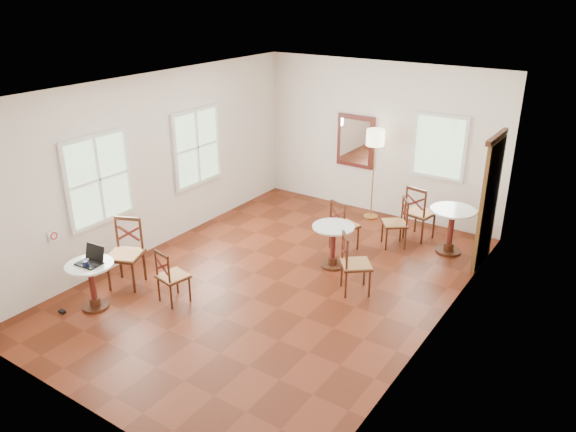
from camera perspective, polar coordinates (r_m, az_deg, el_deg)
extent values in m
plane|color=#602310|center=(8.82, -1.09, -6.63)|extent=(7.00, 7.00, 0.00)
cube|color=white|center=(11.11, 9.33, 7.69)|extent=(5.00, 0.02, 3.00)
cube|color=white|center=(5.94, -21.06, -7.31)|extent=(5.00, 0.02, 3.00)
cube|color=white|center=(9.77, -13.33, 5.30)|extent=(0.02, 7.00, 3.00)
cube|color=white|center=(7.16, 15.47, -1.38)|extent=(0.02, 7.00, 3.00)
cube|color=white|center=(7.80, -1.26, 12.95)|extent=(5.00, 7.00, 0.02)
cube|color=brown|center=(9.49, 19.79, 1.15)|extent=(0.06, 0.90, 2.10)
cube|color=#401E10|center=(9.17, 20.58, 7.57)|extent=(0.08, 1.02, 0.08)
sphere|color=#BF8C3F|center=(9.23, 18.87, 0.34)|extent=(0.07, 0.07, 0.07)
cube|color=#551B16|center=(11.31, 6.90, 7.57)|extent=(0.80, 0.05, 1.05)
cube|color=white|center=(11.28, 6.83, 7.54)|extent=(0.64, 0.02, 0.88)
cube|color=white|center=(8.74, -22.82, -1.86)|extent=(0.02, 0.16, 0.16)
torus|color=red|center=(8.73, -22.76, -1.88)|extent=(0.02, 0.12, 0.12)
cube|color=white|center=(9.01, -18.73, 3.55)|extent=(0.06, 1.22, 1.42)
cube|color=white|center=(10.41, -9.25, 6.97)|extent=(0.06, 1.22, 1.42)
cube|color=white|center=(10.65, 15.15, 6.82)|extent=(1.02, 0.06, 1.22)
cylinder|color=#401E10|center=(8.60, -19.03, -8.68)|extent=(0.38, 0.38, 0.04)
cylinder|color=#401E10|center=(8.57, -19.10, -8.25)|extent=(0.15, 0.15, 0.11)
cylinder|color=#551B16|center=(8.43, -19.34, -6.58)|extent=(0.09, 0.09, 0.57)
cylinder|color=#401E10|center=(8.31, -19.58, -4.98)|extent=(0.13, 0.13, 0.06)
cylinder|color=white|center=(8.29, -19.61, -4.72)|extent=(0.66, 0.66, 0.03)
cylinder|color=#401E10|center=(9.28, 4.53, -5.00)|extent=(0.39, 0.39, 0.04)
cylinder|color=#401E10|center=(9.24, 4.54, -4.57)|extent=(0.16, 0.16, 0.12)
cylinder|color=#551B16|center=(9.11, 4.60, -2.93)|extent=(0.09, 0.09, 0.59)
cylinder|color=#401E10|center=(9.00, 4.65, -1.36)|extent=(0.14, 0.14, 0.06)
cylinder|color=white|center=(8.98, 4.66, -1.10)|extent=(0.68, 0.68, 0.03)
cylinder|color=#401E10|center=(10.10, 16.02, -3.44)|extent=(0.43, 0.43, 0.04)
cylinder|color=#401E10|center=(10.06, 16.07, -3.00)|extent=(0.17, 0.17, 0.13)
cylinder|color=#551B16|center=(9.93, 16.27, -1.31)|extent=(0.10, 0.10, 0.65)
cylinder|color=#401E10|center=(9.82, 16.47, 0.31)|extent=(0.15, 0.15, 0.06)
cylinder|color=white|center=(9.80, 16.50, 0.58)|extent=(0.76, 0.76, 0.03)
cylinder|color=#401E10|center=(8.33, -10.00, -7.35)|extent=(0.03, 0.03, 0.40)
cylinder|color=#401E10|center=(8.18, -11.83, -8.10)|extent=(0.03, 0.03, 0.40)
cylinder|color=#401E10|center=(8.56, -11.24, -6.56)|extent=(0.03, 0.03, 0.40)
cylinder|color=#401E10|center=(8.42, -13.04, -7.27)|extent=(0.03, 0.03, 0.40)
cube|color=#401E10|center=(8.27, -11.64, -6.09)|extent=(0.46, 0.46, 0.03)
cube|color=#AC7545|center=(8.26, -11.65, -6.01)|extent=(0.44, 0.44, 0.04)
cylinder|color=#401E10|center=(7.98, -12.07, -5.50)|extent=(0.03, 0.03, 0.44)
cylinder|color=#401E10|center=(8.22, -13.30, -4.72)|extent=(0.03, 0.03, 0.44)
cube|color=#401E10|center=(8.01, -12.82, -3.82)|extent=(0.34, 0.10, 0.04)
cube|color=#551B16|center=(8.09, -12.70, -5.05)|extent=(0.29, 0.08, 0.19)
cube|color=#551B16|center=(8.09, -12.70, -5.05)|extent=(0.29, 0.08, 0.19)
cylinder|color=#401E10|center=(8.87, -17.84, -5.81)|extent=(0.04, 0.04, 0.50)
cylinder|color=#401E10|center=(9.18, -16.71, -4.66)|extent=(0.04, 0.04, 0.50)
cylinder|color=#401E10|center=(8.70, -15.49, -6.10)|extent=(0.04, 0.04, 0.50)
cylinder|color=#401E10|center=(9.02, -14.44, -4.92)|extent=(0.04, 0.04, 0.50)
cube|color=#401E10|center=(8.83, -16.30, -3.90)|extent=(0.64, 0.64, 0.03)
cube|color=#AC7545|center=(8.82, -16.31, -3.80)|extent=(0.61, 0.61, 0.04)
cylinder|color=#401E10|center=(8.96, -17.09, -1.66)|extent=(0.04, 0.04, 0.55)
cylinder|color=#401E10|center=(8.79, -14.77, -1.88)|extent=(0.04, 0.04, 0.55)
cube|color=#401E10|center=(8.78, -16.12, -0.25)|extent=(0.40, 0.20, 0.06)
cube|color=#551B16|center=(8.87, -15.95, -1.70)|extent=(0.34, 0.17, 0.24)
cube|color=#551B16|center=(8.87, -15.95, -1.70)|extent=(0.34, 0.17, 0.24)
cylinder|color=#401E10|center=(9.80, 7.14, -2.26)|extent=(0.03, 0.03, 0.43)
cylinder|color=#401E10|center=(9.58, 5.66, -2.79)|extent=(0.03, 0.03, 0.43)
cylinder|color=#401E10|center=(10.02, 5.79, -1.61)|extent=(0.03, 0.03, 0.43)
cylinder|color=#401E10|center=(9.81, 4.31, -2.11)|extent=(0.03, 0.03, 0.43)
cube|color=#401E10|center=(9.71, 5.78, -1.01)|extent=(0.53, 0.53, 0.03)
cube|color=#AC7545|center=(9.71, 5.78, -0.94)|extent=(0.51, 0.51, 0.04)
cylinder|color=#401E10|center=(9.40, 5.76, -0.30)|extent=(0.03, 0.03, 0.48)
cylinder|color=#401E10|center=(9.63, 4.39, 0.33)|extent=(0.03, 0.03, 0.48)
cube|color=#401E10|center=(9.43, 5.11, 1.25)|extent=(0.35, 0.15, 0.05)
cube|color=#551B16|center=(9.51, 5.07, 0.07)|extent=(0.30, 0.12, 0.21)
cube|color=#551B16|center=(9.51, 5.07, 0.07)|extent=(0.30, 0.12, 0.21)
cylinder|color=#401E10|center=(8.38, 8.31, -6.84)|extent=(0.04, 0.04, 0.44)
cylinder|color=#401E10|center=(8.31, 5.92, -6.98)|extent=(0.04, 0.04, 0.44)
cylinder|color=#401E10|center=(8.68, 7.79, -5.70)|extent=(0.04, 0.04, 0.44)
cylinder|color=#401E10|center=(8.61, 5.48, -5.83)|extent=(0.04, 0.04, 0.44)
cube|color=#401E10|center=(8.39, 6.95, -4.98)|extent=(0.61, 0.61, 0.03)
cube|color=#AC7545|center=(8.38, 6.95, -4.89)|extent=(0.58, 0.58, 0.04)
cylinder|color=#401E10|center=(8.09, 6.05, -4.11)|extent=(0.04, 0.04, 0.49)
cylinder|color=#401E10|center=(8.40, 5.60, -3.03)|extent=(0.04, 0.04, 0.49)
cube|color=#401E10|center=(8.15, 5.88, -2.13)|extent=(0.26, 0.31, 0.05)
cube|color=#551B16|center=(8.24, 5.82, -3.50)|extent=(0.22, 0.26, 0.22)
cube|color=#551B16|center=(8.24, 5.82, -3.50)|extent=(0.22, 0.26, 0.22)
cylinder|color=#401E10|center=(10.49, 14.63, -0.97)|extent=(0.04, 0.04, 0.48)
cylinder|color=#401E10|center=(10.19, 13.53, -1.59)|extent=(0.04, 0.04, 0.48)
cylinder|color=#401E10|center=(10.67, 12.88, -0.40)|extent=(0.04, 0.04, 0.48)
cylinder|color=#401E10|center=(10.37, 11.75, -0.99)|extent=(0.04, 0.04, 0.48)
cube|color=#401E10|center=(10.33, 13.32, 0.26)|extent=(0.54, 0.54, 0.03)
cube|color=#AC7545|center=(10.33, 13.32, 0.34)|extent=(0.52, 0.52, 0.04)
cylinder|color=#401E10|center=(10.00, 13.79, 1.05)|extent=(0.04, 0.04, 0.53)
cylinder|color=#401E10|center=(10.18, 11.97, 1.61)|extent=(0.04, 0.04, 0.53)
cube|color=#401E10|center=(10.00, 12.99, 2.63)|extent=(0.40, 0.11, 0.05)
cube|color=#551B16|center=(10.08, 12.88, 1.39)|extent=(0.34, 0.09, 0.23)
cube|color=#551B16|center=(10.08, 12.88, 1.39)|extent=(0.34, 0.09, 0.23)
cylinder|color=#401E10|center=(10.14, 9.59, -1.55)|extent=(0.03, 0.03, 0.42)
cylinder|color=#401E10|center=(10.22, 11.41, -1.49)|extent=(0.03, 0.03, 0.42)
cylinder|color=#401E10|center=(9.85, 10.00, -2.34)|extent=(0.03, 0.03, 0.42)
cylinder|color=#401E10|center=(9.93, 11.88, -2.28)|extent=(0.03, 0.03, 0.42)
cube|color=#401E10|center=(9.95, 10.81, -0.79)|extent=(0.57, 0.57, 0.03)
cube|color=#AC7545|center=(9.94, 10.81, -0.72)|extent=(0.55, 0.55, 0.04)
cylinder|color=#401E10|center=(10.05, 11.60, 0.80)|extent=(0.03, 0.03, 0.46)
cylinder|color=#401E10|center=(9.76, 12.08, 0.07)|extent=(0.03, 0.03, 0.46)
cube|color=#401E10|center=(9.83, 11.94, 1.59)|extent=(0.24, 0.30, 0.05)
cube|color=#551B16|center=(9.90, 11.84, 0.49)|extent=(0.20, 0.25, 0.20)
cube|color=#551B16|center=(9.90, 11.84, 0.49)|extent=(0.20, 0.25, 0.20)
cylinder|color=#BF8C3F|center=(11.25, 8.41, -0.05)|extent=(0.29, 0.29, 0.03)
cylinder|color=#BF8C3F|center=(10.97, 8.65, 3.80)|extent=(0.02, 0.02, 1.63)
cylinder|color=beige|center=(10.74, 8.91, 7.92)|extent=(0.35, 0.35, 0.31)
cube|color=black|center=(8.27, -19.63, -4.60)|extent=(0.36, 0.27, 0.02)
cube|color=black|center=(8.27, -19.64, -4.53)|extent=(0.29, 0.16, 0.00)
cube|color=black|center=(8.29, -19.11, -3.54)|extent=(0.34, 0.10, 0.23)
cube|color=silver|center=(8.29, -19.11, -3.54)|extent=(0.30, 0.08, 0.19)
ellipsoid|color=black|center=(8.17, -19.02, -4.79)|extent=(0.10, 0.07, 0.04)
cylinder|color=#0F1333|center=(8.20, -19.97, -4.63)|extent=(0.08, 0.08, 0.09)
torus|color=#0F1333|center=(8.16, -19.78, -4.72)|extent=(0.06, 0.01, 0.06)
cylinder|color=white|center=(8.24, -19.70, -4.44)|extent=(0.06, 0.06, 0.09)
cube|color=black|center=(8.64, -22.05, -9.02)|extent=(0.10, 0.06, 0.04)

